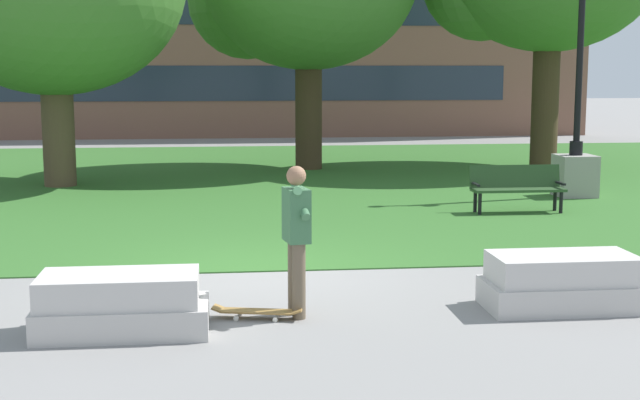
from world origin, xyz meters
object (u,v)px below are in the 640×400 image
(person_skateboarder, at_px, (296,231))
(lamp_post_center, at_px, (576,146))
(skateboard, at_px, (257,311))
(concrete_block_left, at_px, (562,283))
(park_bench_near_right, at_px, (517,185))
(concrete_block_center, at_px, (121,305))

(person_skateboarder, distance_m, lamp_post_center, 11.10)
(skateboard, distance_m, lamp_post_center, 11.47)
(concrete_block_left, xyz_separation_m, lamp_post_center, (3.73, 8.76, 0.81))
(skateboard, bearing_deg, concrete_block_left, 0.74)
(lamp_post_center, bearing_deg, concrete_block_left, -113.08)
(skateboard, xyz_separation_m, park_bench_near_right, (5.31, 6.87, 0.45))
(concrete_block_center, xyz_separation_m, person_skateboarder, (1.90, 0.43, 0.67))
(skateboard, height_order, park_bench_near_right, park_bench_near_right)
(lamp_post_center, bearing_deg, concrete_block_center, -133.57)
(concrete_block_center, height_order, park_bench_near_right, park_bench_near_right)
(park_bench_near_right, distance_m, lamp_post_center, 2.82)
(concrete_block_center, xyz_separation_m, lamp_post_center, (8.73, 9.18, 0.81))
(concrete_block_left, bearing_deg, skateboard, -179.26)
(park_bench_near_right, height_order, lamp_post_center, lamp_post_center)
(concrete_block_left, bearing_deg, park_bench_near_right, 75.51)
(park_bench_near_right, bearing_deg, concrete_block_left, -104.49)
(person_skateboarder, bearing_deg, concrete_block_center, -167.14)
(concrete_block_left, relative_size, person_skateboarder, 1.05)
(concrete_block_center, distance_m, lamp_post_center, 12.70)
(person_skateboarder, bearing_deg, park_bench_near_right, 54.45)
(person_skateboarder, distance_m, park_bench_near_right, 8.38)
(concrete_block_center, bearing_deg, person_skateboarder, 12.86)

